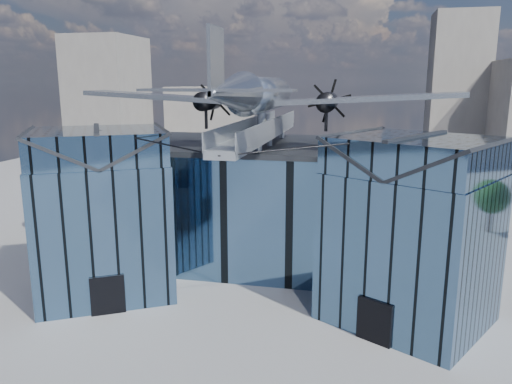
# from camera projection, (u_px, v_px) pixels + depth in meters

# --- Properties ---
(ground_plane) EXTENTS (120.00, 120.00, 0.00)m
(ground_plane) POSITION_uv_depth(u_px,v_px,m) (250.00, 297.00, 35.29)
(ground_plane) COLOR gray
(museum) EXTENTS (32.88, 24.50, 17.60)m
(museum) POSITION_uv_depth(u_px,v_px,m) (266.00, 202.00, 39.64)
(museum) COLOR #43658A
(museum) RESTS_ON ground
(bg_towers) EXTENTS (77.00, 24.50, 26.00)m
(bg_towers) POSITION_uv_depth(u_px,v_px,m) (329.00, 112.00, 80.95)
(bg_towers) COLOR gray
(bg_towers) RESTS_ON ground
(tree_side_w) EXTENTS (4.45, 4.45, 5.26)m
(tree_side_w) POSITION_uv_depth(u_px,v_px,m) (48.00, 196.00, 50.55)
(tree_side_w) COLOR #311D13
(tree_side_w) RESTS_ON ground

